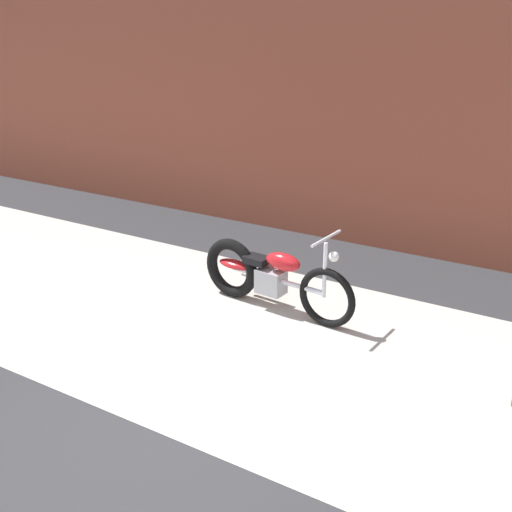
{
  "coord_description": "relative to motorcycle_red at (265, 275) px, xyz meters",
  "views": [
    {
      "loc": [
        2.65,
        -3.07,
        3.15
      ],
      "look_at": [
        -0.45,
        2.14,
        0.75
      ],
      "focal_mm": 42.52,
      "sensor_mm": 36.0,
      "label": 1
    }
  ],
  "objects": [
    {
      "name": "sidewalk_slab",
      "position": [
        0.51,
        -0.69,
        -0.4
      ],
      "size": [
        36.0,
        3.5,
        0.01
      ],
      "primitive_type": "cube",
      "color": "#B2ADA3",
      "rests_on": "ground"
    },
    {
      "name": "motorcycle_red",
      "position": [
        0.0,
        0.0,
        0.0
      ],
      "size": [
        2.01,
        0.58,
        1.03
      ],
      "rotation": [
        0.0,
        0.0,
        -0.09
      ],
      "color": "black",
      "rests_on": "ground"
    },
    {
      "name": "brick_building_wall",
      "position": [
        0.51,
        2.76,
        2.59
      ],
      "size": [
        36.0,
        0.5,
        5.98
      ],
      "primitive_type": "cube",
      "color": "brown",
      "rests_on": "ground"
    },
    {
      "name": "ground_plane",
      "position": [
        0.51,
        -2.44,
        -0.4
      ],
      "size": [
        80.0,
        80.0,
        0.0
      ],
      "primitive_type": "plane",
      "color": "#2D2D30"
    }
  ]
}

